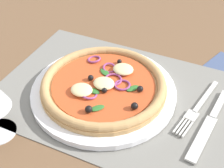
# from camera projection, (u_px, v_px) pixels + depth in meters

# --- Properties ---
(ground_plane) EXTENTS (1.90, 1.40, 0.02)m
(ground_plane) POSITION_uv_depth(u_px,v_px,m) (115.00, 99.00, 0.66)
(ground_plane) COLOR brown
(placemat) EXTENTS (0.49, 0.34, 0.00)m
(placemat) POSITION_uv_depth(u_px,v_px,m) (115.00, 94.00, 0.65)
(placemat) COLOR slate
(placemat) RESTS_ON ground_plane
(plate) EXTENTS (0.30, 0.30, 0.01)m
(plate) POSITION_uv_depth(u_px,v_px,m) (104.00, 91.00, 0.64)
(plate) COLOR white
(plate) RESTS_ON placemat
(pizza) EXTENTS (0.26, 0.26, 0.03)m
(pizza) POSITION_uv_depth(u_px,v_px,m) (104.00, 85.00, 0.63)
(pizza) COLOR tan
(pizza) RESTS_ON plate
(fork) EXTENTS (0.05, 0.18, 0.00)m
(fork) POSITION_uv_depth(u_px,v_px,m) (196.00, 109.00, 0.61)
(fork) COLOR silver
(fork) RESTS_ON placemat
(knife) EXTENTS (0.04, 0.20, 0.01)m
(knife) POSITION_uv_depth(u_px,v_px,m) (209.00, 124.00, 0.58)
(knife) COLOR silver
(knife) RESTS_ON placemat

